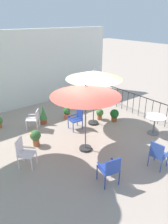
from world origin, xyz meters
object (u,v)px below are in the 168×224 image
potted_plant_0 (43,114)px  potted_plant_3 (100,113)px  patio_umbrella_0 (86,91)px  patio_chair_3 (110,168)px  patio_chair_4 (77,118)px  patio_umbrella_1 (94,75)px  patio_chair_0 (34,118)px  potted_plant_2 (67,113)px  potted_plant_4 (36,137)px  patio_chair_2 (158,153)px  cafe_table_0 (155,121)px  patio_chair_1 (24,152)px  potted_plant_5 (114,115)px

potted_plant_0 → potted_plant_3: 2.56m
patio_umbrella_0 → patio_chair_3: patio_umbrella_0 is taller
patio_umbrella_0 → potted_plant_3: size_ratio=4.75×
patio_chair_4 → patio_umbrella_1: bearing=-5.9°
patio_chair_0 → potted_plant_2: (1.63, 0.04, -0.22)m
potted_plant_4 → patio_umbrella_0: bearing=-46.1°
potted_plant_0 → patio_umbrella_1: bearing=-37.8°
patio_chair_3 → potted_plant_2: patio_chair_3 is taller
patio_chair_0 → patio_chair_4: size_ratio=0.99×
patio_umbrella_1 → potted_plant_2: bearing=118.8°
potted_plant_2 → potted_plant_3: (1.14, -1.01, 0.00)m
patio_chair_0 → patio_chair_2: patio_chair_2 is taller
cafe_table_0 → potted_plant_2: (-2.01, 3.30, -0.24)m
patio_chair_2 → cafe_table_0: bearing=37.6°
patio_umbrella_1 → patio_chair_3: patio_umbrella_1 is taller
patio_chair_1 → potted_plant_0: (1.84, 2.26, -0.06)m
cafe_table_0 → potted_plant_0: size_ratio=0.94×
patio_chair_0 → potted_plant_0: bearing=24.8°
patio_umbrella_0 → potted_plant_3: bearing=36.7°
patio_chair_1 → patio_chair_2: bearing=-38.9°
patio_chair_4 → potted_plant_4: size_ratio=1.42×
potted_plant_2 → patio_chair_4: bearing=-100.4°
cafe_table_0 → potted_plant_3: 2.46m
patio_umbrella_0 → potted_plant_0: 3.22m
patio_umbrella_0 → potted_plant_0: bearing=94.7°
patio_umbrella_0 → potted_plant_4: size_ratio=3.92×
potted_plant_0 → potted_plant_2: potted_plant_0 is taller
potted_plant_3 → patio_chair_0: bearing=160.6°
potted_plant_0 → patio_chair_3: bearing=-93.8°
patio_umbrella_0 → cafe_table_0: bearing=-15.2°
potted_plant_3 → potted_plant_5: size_ratio=0.91×
patio_chair_1 → potted_plant_5: patio_chair_1 is taller
patio_chair_1 → patio_chair_3: size_ratio=1.04×
patio_chair_2 → patio_chair_3: (-1.67, 0.38, 0.02)m
patio_umbrella_1 → potted_plant_5: 2.12m
patio_chair_1 → patio_chair_4: 2.93m
cafe_table_0 → patio_chair_1: patio_chair_1 is taller
patio_chair_0 → potted_plant_3: bearing=-19.4°
potted_plant_2 → potted_plant_0: bearing=169.7°
patio_chair_0 → potted_plant_3: 2.94m
patio_chair_0 → patio_chair_3: patio_chair_3 is taller
patio_chair_1 → potted_plant_5: bearing=6.7°
potted_plant_2 → potted_plant_3: potted_plant_2 is taller
patio_umbrella_1 → potted_plant_5: size_ratio=4.33×
patio_umbrella_0 → patio_umbrella_1: patio_umbrella_1 is taller
patio_chair_3 → patio_chair_2: bearing=-12.7°
patio_chair_4 → potted_plant_5: 1.81m
patio_chair_0 → patio_chair_4: bearing=-35.6°
patio_umbrella_0 → patio_chair_4: size_ratio=2.77×
patio_chair_1 → patio_chair_3: 2.70m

